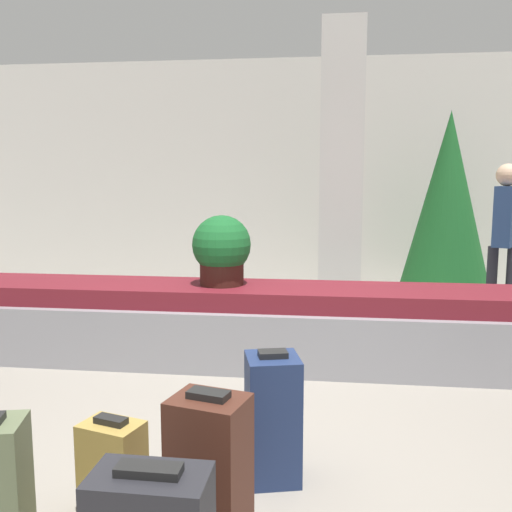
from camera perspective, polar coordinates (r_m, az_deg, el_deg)
name	(u,v)px	position (r m, az deg, el deg)	size (l,w,h in m)	color
ground_plane	(219,455)	(3.37, -3.75, -19.25)	(18.00, 18.00, 0.00)	gray
back_wall	(289,172)	(8.40, 3.30, 8.42)	(18.00, 0.06, 3.20)	silver
carousel	(256,325)	(4.79, 0.00, -6.94)	(8.85, 0.84, 0.64)	gray
pillar	(341,170)	(6.44, 8.50, 8.46)	(0.47, 0.47, 3.20)	silver
suitcase_0	(209,473)	(2.52, -4.68, -20.80)	(0.35, 0.31, 0.68)	#472319
suitcase_2	(113,470)	(2.82, -14.13, -20.02)	(0.31, 0.25, 0.48)	#A3843D
suitcase_4	(273,418)	(3.00, 1.67, -15.86)	(0.32, 0.33, 0.68)	navy
potted_plant_0	(222,250)	(4.74, -3.46, 0.62)	(0.49, 0.49, 0.58)	#381914
traveler_0	(505,228)	(6.54, 23.60, 2.57)	(0.31, 0.37, 1.67)	#282833
decorated_tree	(448,200)	(7.37, 18.61, 5.33)	(1.07, 1.07, 2.32)	#4C331E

